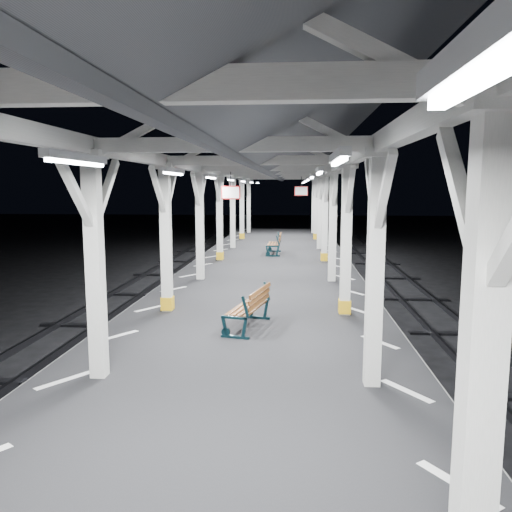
# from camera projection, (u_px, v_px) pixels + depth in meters

# --- Properties ---
(ground) EXTENTS (120.00, 120.00, 0.00)m
(ground) POSITION_uv_depth(u_px,v_px,m) (246.00, 390.00, 9.41)
(ground) COLOR black
(ground) RESTS_ON ground
(platform) EXTENTS (6.00, 50.00, 1.00)m
(platform) POSITION_uv_depth(u_px,v_px,m) (246.00, 365.00, 9.34)
(platform) COLOR black
(platform) RESTS_ON ground
(hazard_stripes_left) EXTENTS (1.00, 48.00, 0.01)m
(hazard_stripes_left) POSITION_uv_depth(u_px,v_px,m) (118.00, 336.00, 9.46)
(hazard_stripes_left) COLOR silver
(hazard_stripes_left) RESTS_ON platform
(hazard_stripes_right) EXTENTS (1.00, 48.00, 0.01)m
(hazard_stripes_right) POSITION_uv_depth(u_px,v_px,m) (380.00, 342.00, 9.08)
(hazard_stripes_right) COLOR silver
(hazard_stripes_right) RESTS_ON platform
(canopy) EXTENTS (5.40, 49.00, 4.65)m
(canopy) POSITION_uv_depth(u_px,v_px,m) (246.00, 144.00, 8.77)
(canopy) COLOR silver
(canopy) RESTS_ON platform
(bench_mid) EXTENTS (0.88, 1.62, 0.83)m
(bench_mid) POSITION_uv_depth(u_px,v_px,m) (251.00, 307.00, 9.92)
(bench_mid) COLOR #0C262E
(bench_mid) RESTS_ON platform
(bench_far) EXTENTS (0.61, 1.62, 0.88)m
(bench_far) POSITION_uv_depth(u_px,v_px,m) (276.00, 243.00, 21.04)
(bench_far) COLOR #0C262E
(bench_far) RESTS_ON platform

